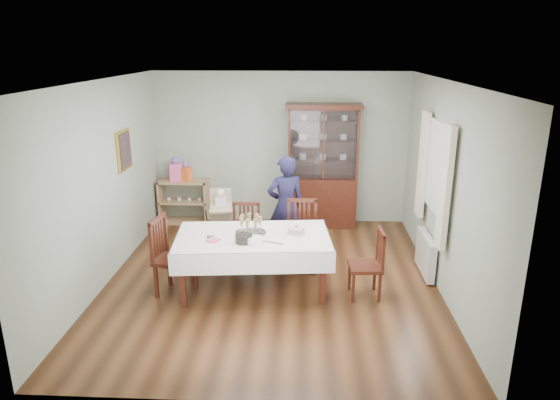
# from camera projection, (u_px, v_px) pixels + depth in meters

# --- Properties ---
(floor) EXTENTS (5.00, 5.00, 0.00)m
(floor) POSITION_uv_depth(u_px,v_px,m) (272.00, 280.00, 6.94)
(floor) COLOR #593319
(floor) RESTS_ON ground
(room_shell) EXTENTS (5.00, 5.00, 5.00)m
(room_shell) POSITION_uv_depth(u_px,v_px,m) (274.00, 152.00, 6.94)
(room_shell) COLOR #9EAA99
(room_shell) RESTS_ON floor
(dining_table) EXTENTS (2.10, 1.33, 0.76)m
(dining_table) POSITION_uv_depth(u_px,v_px,m) (253.00, 262.00, 6.58)
(dining_table) COLOR #4A1A12
(dining_table) RESTS_ON floor
(china_cabinet) EXTENTS (1.30, 0.48, 2.18)m
(china_cabinet) POSITION_uv_depth(u_px,v_px,m) (323.00, 165.00, 8.72)
(china_cabinet) COLOR #4A1A12
(china_cabinet) RESTS_ON floor
(sideboard) EXTENTS (0.90, 0.38, 0.80)m
(sideboard) POSITION_uv_depth(u_px,v_px,m) (184.00, 201.00, 9.08)
(sideboard) COLOR tan
(sideboard) RESTS_ON floor
(picture_frame) EXTENTS (0.04, 0.48, 0.58)m
(picture_frame) POSITION_uv_depth(u_px,v_px,m) (124.00, 150.00, 7.32)
(picture_frame) COLOR gold
(picture_frame) RESTS_ON room_shell
(window) EXTENTS (0.04, 1.02, 1.22)m
(window) POSITION_uv_depth(u_px,v_px,m) (438.00, 168.00, 6.66)
(window) COLOR white
(window) RESTS_ON room_shell
(curtain_left) EXTENTS (0.07, 0.30, 1.55)m
(curtain_left) POSITION_uv_depth(u_px,v_px,m) (445.00, 188.00, 6.10)
(curtain_left) COLOR silver
(curtain_left) RESTS_ON room_shell
(curtain_right) EXTENTS (0.07, 0.30, 1.55)m
(curtain_right) POSITION_uv_depth(u_px,v_px,m) (423.00, 165.00, 7.28)
(curtain_right) COLOR silver
(curtain_right) RESTS_ON room_shell
(radiator) EXTENTS (0.10, 0.80, 0.55)m
(radiator) POSITION_uv_depth(u_px,v_px,m) (425.00, 254.00, 7.03)
(radiator) COLOR white
(radiator) RESTS_ON floor
(chair_far_left) EXTENTS (0.42, 0.42, 0.93)m
(chair_far_left) POSITION_uv_depth(u_px,v_px,m) (246.00, 249.00, 7.29)
(chair_far_left) COLOR #4A1A12
(chair_far_left) RESTS_ON floor
(chair_far_right) EXTENTS (0.46, 0.46, 1.01)m
(chair_far_right) POSITION_uv_depth(u_px,v_px,m) (302.00, 250.00, 7.20)
(chair_far_right) COLOR #4A1A12
(chair_far_right) RESTS_ON floor
(chair_end_left) EXTENTS (0.54, 0.54, 1.03)m
(chair_end_left) POSITION_uv_depth(u_px,v_px,m) (174.00, 271.00, 6.49)
(chair_end_left) COLOR #4A1A12
(chair_end_left) RESTS_ON floor
(chair_end_right) EXTENTS (0.43, 0.43, 0.90)m
(chair_end_right) POSITION_uv_depth(u_px,v_px,m) (366.00, 277.00, 6.42)
(chair_end_right) COLOR #4A1A12
(chair_end_right) RESTS_ON floor
(woman) EXTENTS (0.66, 0.52, 1.57)m
(woman) POSITION_uv_depth(u_px,v_px,m) (286.00, 206.00, 7.58)
(woman) COLOR black
(woman) RESTS_ON floor
(high_chair) EXTENTS (0.52, 0.52, 1.02)m
(high_chair) POSITION_uv_depth(u_px,v_px,m) (222.00, 227.00, 7.82)
(high_chair) COLOR black
(high_chair) RESTS_ON floor
(champagne_tray) EXTENTS (0.40, 0.40, 0.24)m
(champagne_tray) POSITION_uv_depth(u_px,v_px,m) (251.00, 229.00, 6.51)
(champagne_tray) COLOR silver
(champagne_tray) RESTS_ON dining_table
(birthday_cake) EXTENTS (0.26, 0.26, 0.18)m
(birthday_cake) POSITION_uv_depth(u_px,v_px,m) (296.00, 231.00, 6.51)
(birthday_cake) COLOR white
(birthday_cake) RESTS_ON dining_table
(plate_stack_dark) EXTENTS (0.27, 0.27, 0.10)m
(plate_stack_dark) POSITION_uv_depth(u_px,v_px,m) (244.00, 239.00, 6.23)
(plate_stack_dark) COLOR black
(plate_stack_dark) RESTS_ON dining_table
(plate_stack_white) EXTENTS (0.25, 0.25, 0.09)m
(plate_stack_white) POSITION_uv_depth(u_px,v_px,m) (255.00, 241.00, 6.19)
(plate_stack_white) COLOR white
(plate_stack_white) RESTS_ON dining_table
(napkin_stack) EXTENTS (0.19, 0.19, 0.02)m
(napkin_stack) POSITION_uv_depth(u_px,v_px,m) (213.00, 240.00, 6.29)
(napkin_stack) COLOR #E755A1
(napkin_stack) RESTS_ON dining_table
(cutlery) EXTENTS (0.16, 0.19, 0.01)m
(cutlery) POSITION_uv_depth(u_px,v_px,m) (208.00, 238.00, 6.38)
(cutlery) COLOR silver
(cutlery) RESTS_ON dining_table
(cake_knife) EXTENTS (0.27, 0.13, 0.01)m
(cake_knife) POSITION_uv_depth(u_px,v_px,m) (273.00, 243.00, 6.22)
(cake_knife) COLOR silver
(cake_knife) RESTS_ON dining_table
(gift_bag_pink) EXTENTS (0.27, 0.22, 0.43)m
(gift_bag_pink) POSITION_uv_depth(u_px,v_px,m) (175.00, 170.00, 8.89)
(gift_bag_pink) COLOR #E755A1
(gift_bag_pink) RESTS_ON sideboard
(gift_bag_orange) EXTENTS (0.23, 0.20, 0.35)m
(gift_bag_orange) POSITION_uv_depth(u_px,v_px,m) (186.00, 172.00, 8.89)
(gift_bag_orange) COLOR orange
(gift_bag_orange) RESTS_ON sideboard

